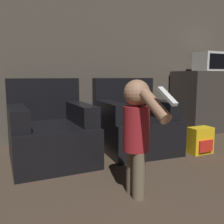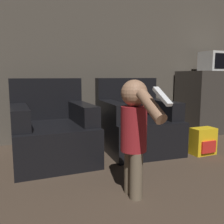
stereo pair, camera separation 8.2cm
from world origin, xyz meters
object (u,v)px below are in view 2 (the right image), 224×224
Objects in this scene: armchair_left at (52,132)px; armchair_right at (135,124)px; toy_backpack at (203,141)px; microwave at (218,62)px; person_toddler at (134,129)px.

armchair_right is at bearing 0.64° from armchair_left.
microwave is at bearing 40.14° from toy_backpack.
toy_backpack is at bearing -36.08° from armchair_right.
person_toddler is 1.35m from toy_backpack.
microwave reaches higher than armchair_left.
person_toddler is at bearing -69.05° from armchair_left.
armchair_left and person_toddler have the same top height.
person_toddler is at bearing -114.00° from armchair_right.
toy_backpack is at bearing -60.25° from person_toddler.
microwave is (1.07, 0.90, 0.95)m from toy_backpack.
armchair_left is 0.94× the size of armchair_right.
microwave is (2.65, 0.40, 0.80)m from armchair_left.
microwave is at bearing -52.79° from person_toddler.
person_toddler is at bearing -154.28° from toy_backpack.
armchair_right and person_toddler have the same top height.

